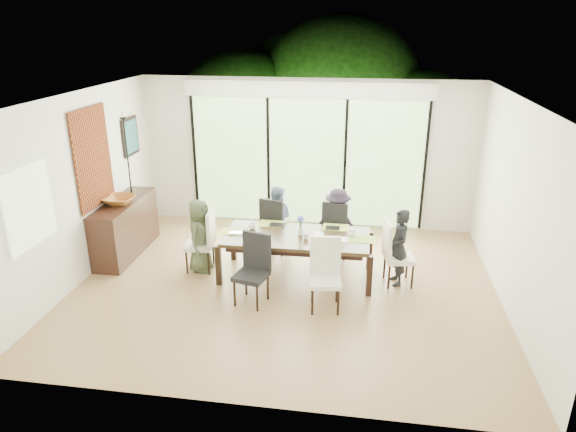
# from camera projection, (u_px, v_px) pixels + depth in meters

# --- Properties ---
(floor) EXTENTS (6.00, 5.00, 0.01)m
(floor) POSITION_uv_depth(u_px,v_px,m) (285.00, 286.00, 7.47)
(floor) COLOR brown
(floor) RESTS_ON ground
(ceiling) EXTENTS (6.00, 5.00, 0.01)m
(ceiling) POSITION_uv_depth(u_px,v_px,m) (285.00, 98.00, 6.50)
(ceiling) COLOR white
(ceiling) RESTS_ON wall_back
(wall_back) EXTENTS (6.00, 0.02, 2.70)m
(wall_back) POSITION_uv_depth(u_px,v_px,m) (307.00, 154.00, 9.30)
(wall_back) COLOR silver
(wall_back) RESTS_ON floor
(wall_front) EXTENTS (6.00, 0.02, 2.70)m
(wall_front) POSITION_uv_depth(u_px,v_px,m) (243.00, 287.00, 4.67)
(wall_front) COLOR silver
(wall_front) RESTS_ON floor
(wall_left) EXTENTS (0.02, 5.00, 2.70)m
(wall_left) POSITION_uv_depth(u_px,v_px,m) (80.00, 188.00, 7.40)
(wall_left) COLOR white
(wall_left) RESTS_ON floor
(wall_right) EXTENTS (0.02, 5.00, 2.70)m
(wall_right) POSITION_uv_depth(u_px,v_px,m) (517.00, 210.00, 6.56)
(wall_right) COLOR beige
(wall_right) RESTS_ON floor
(glass_doors) EXTENTS (4.20, 0.02, 2.30)m
(glass_doors) POSITION_uv_depth(u_px,v_px,m) (306.00, 163.00, 9.32)
(glass_doors) COLOR #598C3F
(glass_doors) RESTS_ON wall_back
(blinds_header) EXTENTS (4.40, 0.06, 0.28)m
(blinds_header) POSITION_uv_depth(u_px,v_px,m) (307.00, 90.00, 8.84)
(blinds_header) COLOR white
(blinds_header) RESTS_ON wall_back
(mullion_a) EXTENTS (0.05, 0.04, 2.30)m
(mullion_a) POSITION_uv_depth(u_px,v_px,m) (195.00, 158.00, 9.60)
(mullion_a) COLOR black
(mullion_a) RESTS_ON wall_back
(mullion_b) EXTENTS (0.05, 0.04, 2.30)m
(mullion_b) POSITION_uv_depth(u_px,v_px,m) (268.00, 161.00, 9.41)
(mullion_b) COLOR black
(mullion_b) RESTS_ON wall_back
(mullion_c) EXTENTS (0.05, 0.04, 2.30)m
(mullion_c) POSITION_uv_depth(u_px,v_px,m) (345.00, 164.00, 9.21)
(mullion_c) COLOR black
(mullion_c) RESTS_ON wall_back
(mullion_d) EXTENTS (0.05, 0.04, 2.30)m
(mullion_d) POSITION_uv_depth(u_px,v_px,m) (425.00, 167.00, 9.01)
(mullion_d) COLOR black
(mullion_d) RESTS_ON wall_back
(side_window) EXTENTS (0.02, 0.90, 1.00)m
(side_window) POSITION_uv_depth(u_px,v_px,m) (29.00, 207.00, 6.24)
(side_window) COLOR #8CAD7F
(side_window) RESTS_ON wall_left
(deck) EXTENTS (6.00, 1.80, 0.10)m
(deck) POSITION_uv_depth(u_px,v_px,m) (311.00, 210.00, 10.62)
(deck) COLOR brown
(deck) RESTS_ON ground
(rail_top) EXTENTS (6.00, 0.08, 0.06)m
(rail_top) POSITION_uv_depth(u_px,v_px,m) (315.00, 171.00, 11.15)
(rail_top) COLOR #523023
(rail_top) RESTS_ON deck
(foliage_left) EXTENTS (3.20, 3.20, 3.20)m
(foliage_left) POSITION_uv_depth(u_px,v_px,m) (244.00, 120.00, 12.00)
(foliage_left) COLOR #14380F
(foliage_left) RESTS_ON ground
(foliage_mid) EXTENTS (4.00, 4.00, 4.00)m
(foliage_mid) POSITION_uv_depth(u_px,v_px,m) (340.00, 102.00, 12.12)
(foliage_mid) COLOR #14380F
(foliage_mid) RESTS_ON ground
(foliage_right) EXTENTS (2.80, 2.80, 2.80)m
(foliage_right) POSITION_uv_depth(u_px,v_px,m) (419.00, 134.00, 11.32)
(foliage_right) COLOR #14380F
(foliage_right) RESTS_ON ground
(foliage_far) EXTENTS (3.60, 3.60, 3.60)m
(foliage_far) POSITION_uv_depth(u_px,v_px,m) (302.00, 105.00, 12.97)
(foliage_far) COLOR #14380F
(foliage_far) RESTS_ON ground
(table_top) EXTENTS (2.12, 0.97, 0.05)m
(table_top) POSITION_uv_depth(u_px,v_px,m) (297.00, 237.00, 7.54)
(table_top) COLOR black
(table_top) RESTS_ON floor
(table_apron) EXTENTS (1.95, 0.80, 0.09)m
(table_apron) POSITION_uv_depth(u_px,v_px,m) (297.00, 242.00, 7.57)
(table_apron) COLOR black
(table_apron) RESTS_ON floor
(table_leg_fl) EXTENTS (0.08, 0.08, 0.61)m
(table_leg_fl) POSITION_uv_depth(u_px,v_px,m) (219.00, 265.00, 7.41)
(table_leg_fl) COLOR black
(table_leg_fl) RESTS_ON floor
(table_leg_fr) EXTENTS (0.08, 0.08, 0.61)m
(table_leg_fr) POSITION_uv_depth(u_px,v_px,m) (369.00, 276.00, 7.11)
(table_leg_fr) COLOR black
(table_leg_fr) RESTS_ON floor
(table_leg_bl) EXTENTS (0.08, 0.08, 0.61)m
(table_leg_bl) POSITION_uv_depth(u_px,v_px,m) (233.00, 242.00, 8.21)
(table_leg_bl) COLOR black
(table_leg_bl) RESTS_ON floor
(table_leg_br) EXTENTS (0.08, 0.08, 0.61)m
(table_leg_br) POSITION_uv_depth(u_px,v_px,m) (370.00, 250.00, 7.90)
(table_leg_br) COLOR black
(table_leg_br) RESTS_ON floor
(chair_left_end) EXTENTS (0.44, 0.44, 0.97)m
(chair_left_end) POSITION_uv_depth(u_px,v_px,m) (199.00, 240.00, 7.80)
(chair_left_end) COLOR silver
(chair_left_end) RESTS_ON floor
(chair_right_end) EXTENTS (0.47, 0.47, 0.97)m
(chair_right_end) POSITION_uv_depth(u_px,v_px,m) (400.00, 253.00, 7.38)
(chair_right_end) COLOR white
(chair_right_end) RESTS_ON floor
(chair_far_left) EXTENTS (0.50, 0.50, 0.97)m
(chair_far_left) POSITION_uv_depth(u_px,v_px,m) (276.00, 224.00, 8.44)
(chair_far_left) COLOR black
(chair_far_left) RESTS_ON floor
(chair_far_right) EXTENTS (0.48, 0.48, 0.97)m
(chair_far_right) POSITION_uv_depth(u_px,v_px,m) (337.00, 227.00, 8.30)
(chair_far_right) COLOR black
(chair_far_right) RESTS_ON floor
(chair_near_left) EXTENTS (0.49, 0.49, 0.97)m
(chair_near_left) POSITION_uv_depth(u_px,v_px,m) (251.00, 271.00, 6.86)
(chair_near_left) COLOR black
(chair_near_left) RESTS_ON floor
(chair_near_right) EXTENTS (0.45, 0.45, 0.97)m
(chair_near_right) POSITION_uv_depth(u_px,v_px,m) (325.00, 276.00, 6.72)
(chair_near_right) COLOR white
(chair_near_right) RESTS_ON floor
(person_left_end) EXTENTS (0.40, 0.57, 1.14)m
(person_left_end) POSITION_uv_depth(u_px,v_px,m) (200.00, 235.00, 7.77)
(person_left_end) COLOR #424F34
(person_left_end) RESTS_ON floor
(person_right_end) EXTENTS (0.45, 0.60, 1.14)m
(person_right_end) POSITION_uv_depth(u_px,v_px,m) (399.00, 248.00, 7.36)
(person_right_end) COLOR black
(person_right_end) RESTS_ON floor
(person_far_left) EXTENTS (0.54, 0.34, 1.14)m
(person_far_left) POSITION_uv_depth(u_px,v_px,m) (276.00, 219.00, 8.39)
(person_far_left) COLOR #7387A6
(person_far_left) RESTS_ON floor
(person_far_right) EXTENTS (0.60, 0.45, 1.14)m
(person_far_right) POSITION_uv_depth(u_px,v_px,m) (337.00, 223.00, 8.25)
(person_far_right) COLOR black
(person_far_right) RESTS_ON floor
(placemat_left) EXTENTS (0.39, 0.28, 0.01)m
(placemat_left) POSITION_uv_depth(u_px,v_px,m) (234.00, 232.00, 7.66)
(placemat_left) COLOR #93AA3C
(placemat_left) RESTS_ON table_top
(placemat_right) EXTENTS (0.39, 0.28, 0.01)m
(placemat_right) POSITION_uv_depth(u_px,v_px,m) (362.00, 239.00, 7.40)
(placemat_right) COLOR #7CA23A
(placemat_right) RESTS_ON table_top
(placemat_far_l) EXTENTS (0.39, 0.28, 0.01)m
(placemat_far_l) POSITION_uv_depth(u_px,v_px,m) (271.00, 224.00, 7.96)
(placemat_far_l) COLOR #90A43A
(placemat_far_l) RESTS_ON table_top
(placemat_far_r) EXTENTS (0.39, 0.28, 0.01)m
(placemat_far_r) POSITION_uv_depth(u_px,v_px,m) (336.00, 227.00, 7.82)
(placemat_far_r) COLOR #9FC144
(placemat_far_r) RESTS_ON table_top
(placemat_paper) EXTENTS (0.39, 0.28, 0.01)m
(placemat_paper) POSITION_uv_depth(u_px,v_px,m) (256.00, 241.00, 7.33)
(placemat_paper) COLOR white
(placemat_paper) RESTS_ON table_top
(tablet_far_l) EXTENTS (0.23, 0.16, 0.01)m
(tablet_far_l) POSITION_uv_depth(u_px,v_px,m) (277.00, 225.00, 7.90)
(tablet_far_l) COLOR black
(tablet_far_l) RESTS_ON table_top
(tablet_far_r) EXTENTS (0.21, 0.15, 0.01)m
(tablet_far_r) POSITION_uv_depth(u_px,v_px,m) (332.00, 228.00, 7.78)
(tablet_far_r) COLOR black
(tablet_far_r) RESTS_ON table_top
(papers) EXTENTS (0.27, 0.19, 0.00)m
(papers) POSITION_uv_depth(u_px,v_px,m) (344.00, 240.00, 7.38)
(papers) COLOR white
(papers) RESTS_ON table_top
(platter_base) EXTENTS (0.23, 0.23, 0.02)m
(platter_base) POSITION_uv_depth(u_px,v_px,m) (256.00, 240.00, 7.32)
(platter_base) COLOR white
(platter_base) RESTS_ON table_top
(platter_snacks) EXTENTS (0.18, 0.18, 0.01)m
(platter_snacks) POSITION_uv_depth(u_px,v_px,m) (256.00, 239.00, 7.32)
(platter_snacks) COLOR orange
(platter_snacks) RESTS_ON table_top
(vase) EXTENTS (0.07, 0.07, 0.11)m
(vase) POSITION_uv_depth(u_px,v_px,m) (300.00, 231.00, 7.55)
(vase) COLOR silver
(vase) RESTS_ON table_top
(hyacinth_stems) EXTENTS (0.04, 0.04, 0.14)m
(hyacinth_stems) POSITION_uv_depth(u_px,v_px,m) (301.00, 224.00, 7.51)
(hyacinth_stems) COLOR #337226
(hyacinth_stems) RESTS_ON table_top
(hyacinth_blooms) EXTENTS (0.10, 0.10, 0.10)m
(hyacinth_blooms) POSITION_uv_depth(u_px,v_px,m) (301.00, 219.00, 7.48)
(hyacinth_blooms) COLOR #5463D2
(hyacinth_blooms) RESTS_ON table_top
(laptop) EXTENTS (0.32, 0.24, 0.02)m
(laptop) POSITION_uv_depth(u_px,v_px,m) (239.00, 234.00, 7.55)
(laptop) COLOR silver
(laptop) RESTS_ON table_top
(cup_a) EXTENTS (0.14, 0.14, 0.08)m
(cup_a) POSITION_uv_depth(u_px,v_px,m) (252.00, 226.00, 7.75)
(cup_a) COLOR white
(cup_a) RESTS_ON table_top
(cup_b) EXTENTS (0.11, 0.11, 0.08)m
(cup_b) POSITION_uv_depth(u_px,v_px,m) (306.00, 236.00, 7.40)
(cup_b) COLOR white
(cup_b) RESTS_ON table_top
(cup_c) EXTENTS (0.15, 0.15, 0.08)m
(cup_c) POSITION_uv_depth(u_px,v_px,m) (352.00, 233.00, 7.49)
(cup_c) COLOR white
(cup_c) RESTS_ON table_top
(book) EXTENTS (0.19, 0.23, 0.02)m
(book) POSITION_uv_depth(u_px,v_px,m) (314.00, 235.00, 7.54)
(book) COLOR white
(book) RESTS_ON table_top
(sideboard) EXTENTS (0.45, 1.61, 0.90)m
(sideboard) POSITION_uv_depth(u_px,v_px,m) (126.00, 228.00, 8.37)
(sideboard) COLOR black
(sideboard) RESTS_ON floor
(bowl) EXTENTS (0.48, 0.48, 0.12)m
(bowl) POSITION_uv_depth(u_px,v_px,m) (119.00, 200.00, 8.10)
(bowl) COLOR brown
(bowl) RESTS_ON sideboard
(candlestick_base) EXTENTS (0.10, 0.10, 0.04)m
(candlestick_base) POSITION_uv_depth(u_px,v_px,m) (132.00, 194.00, 8.53)
(candlestick_base) COLOR black
(candlestick_base) RESTS_ON sideboard
(candlestick_shaft) EXTENTS (0.02, 0.02, 1.25)m
(candlestick_shaft) POSITION_uv_depth(u_px,v_px,m) (127.00, 157.00, 8.30)
(candlestick_shaft) COLOR black
(candlestick_shaft) RESTS_ON sideboard
(candlestick_pan) EXTENTS (0.10, 0.10, 0.03)m
(candlestick_pan) POSITION_uv_depth(u_px,v_px,m) (123.00, 118.00, 8.08)
(candlestick_pan) COLOR black
(candlestick_pan) RESTS_ON sideboard
(candle) EXTENTS (0.04, 0.04, 0.10)m
(candle) POSITION_uv_depth(u_px,v_px,m) (123.00, 114.00, 8.06)
(candle) COLOR silver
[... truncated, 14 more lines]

